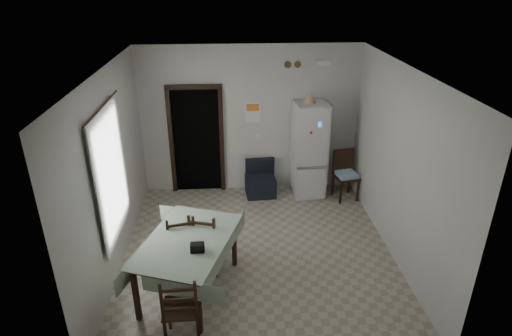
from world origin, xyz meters
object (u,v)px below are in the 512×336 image
Objects in this scene: navy_seat at (261,179)px; dining_chair_far_left at (181,241)px; fridge at (309,150)px; dining_table at (189,265)px; dining_chair_near_head at (182,307)px; corner_chair at (346,176)px; dining_chair_far_right at (207,240)px.

dining_chair_far_left reaches higher than navy_seat.
navy_seat is (-0.94, 0.00, -0.59)m from fridge.
fridge reaches higher than dining_table.
fridge is at bearing 71.27° from dining_table.
dining_chair_near_head reaches higher than dining_table.
fridge is 3.52m from dining_table.
navy_seat is 0.72× the size of corner_chair.
dining_table reaches higher than navy_seat.
navy_seat is at bearing 85.66° from dining_table.
fridge is at bearing -4.02° from navy_seat.
dining_chair_near_head is (-0.24, -1.38, 0.01)m from dining_chair_far_right.
corner_chair is at bearing -125.82° from dining_chair_far_right.
fridge reaches higher than corner_chair.
dining_chair_far_left is 0.96× the size of dining_chair_near_head.
dining_table is at bearing 94.94° from dining_chair_far_left.
dining_table is 1.62× the size of dining_chair_far_right.
dining_chair_far_left is at bearing -157.62° from corner_chair.
dining_chair_near_head is (-2.85, -3.39, 0.03)m from corner_chair.
dining_chair_far_right is (0.23, 0.48, 0.08)m from dining_table.
dining_table is (-2.83, -2.50, -0.06)m from corner_chair.
dining_chair_far_right is (0.38, 0.00, 0.01)m from dining_chair_far_left.
dining_chair_far_right is 0.97× the size of dining_chair_near_head.
navy_seat is 0.70× the size of dining_chair_far_right.
dining_chair_far_right reaches higher than dining_table.
fridge is 1.16× the size of dining_table.
dining_chair_far_left is 0.38m from dining_chair_far_right.
dining_chair_far_left is (-2.28, -2.27, -0.45)m from fridge.
navy_seat is 1.67m from corner_chair.
dining_chair_near_head is at bearing -141.65° from corner_chair.
fridge is 1.89× the size of dining_chair_far_right.
dining_chair_far_right is (-0.96, -2.27, 0.15)m from navy_seat.
fridge is 4.25m from dining_chair_near_head.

